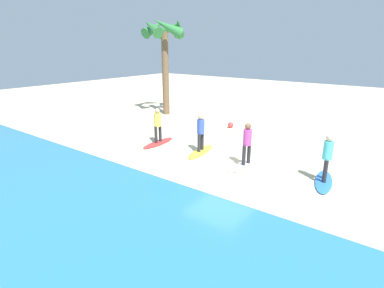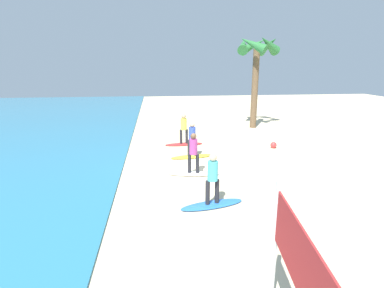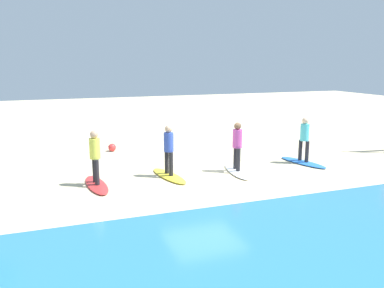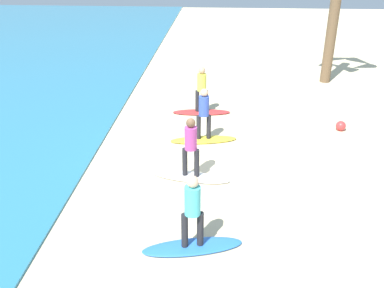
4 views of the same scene
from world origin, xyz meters
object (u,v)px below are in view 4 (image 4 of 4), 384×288
at_px(surfboard_blue, 192,247).
at_px(surfer_red, 202,86).
at_px(surfer_yellow, 204,110).
at_px(surfboard_yellow, 203,140).
at_px(surfer_white, 191,143).
at_px(surfboard_red, 202,112).
at_px(beach_ball, 341,126).
at_px(surfer_blue, 192,207).
at_px(surfboard_white, 191,177).

distance_m(surfboard_blue, surfer_red, 7.66).
bearing_deg(surfer_yellow, surfboard_yellow, 90.00).
height_order(surfer_white, surfboard_red, surfer_white).
distance_m(surfboard_blue, beach_ball, 7.81).
height_order(surfer_white, surfer_yellow, same).
distance_m(surfer_blue, surfer_white, 2.88).
relative_size(surfboard_blue, surfer_red, 1.28).
height_order(surfer_blue, surfboard_yellow, surfer_blue).
bearing_deg(surfer_red, surfer_blue, -178.77).
bearing_deg(surfer_white, surfboard_white, 90.00).
relative_size(surfer_white, surfer_yellow, 1.00).
relative_size(surfer_blue, surfboard_yellow, 0.78).
relative_size(surfboard_blue, surfboard_red, 1.00).
relative_size(surfboard_blue, surfer_blue, 1.28).
distance_m(surfer_red, beach_ball, 4.94).
distance_m(surfboard_blue, surfer_yellow, 5.31).
xyz_separation_m(surfer_blue, surfer_red, (7.59, 0.16, 0.00)).
xyz_separation_m(surfboard_yellow, surfer_red, (2.37, 0.17, 0.99)).
xyz_separation_m(surfboard_white, beach_ball, (3.48, -4.77, 0.12)).
height_order(surfer_blue, surfer_yellow, same).
height_order(surfboard_blue, surfboard_yellow, same).
bearing_deg(surfboard_yellow, surfboard_blue, 80.27).
height_order(surfer_red, beach_ball, surfer_red).
xyz_separation_m(surfboard_blue, surfer_white, (2.87, 0.23, 0.99)).
bearing_deg(surfer_blue, surfer_red, 1.23).
distance_m(surfboard_red, beach_ball, 4.87).
relative_size(surfboard_white, surfer_yellow, 1.28).
relative_size(surfboard_red, beach_ball, 6.39).
height_order(surfboard_yellow, surfer_yellow, surfer_yellow).
xyz_separation_m(surfboard_blue, surfer_yellow, (5.22, -0.01, 0.99)).
bearing_deg(beach_ball, surfboard_blue, 144.44).
relative_size(surfer_blue, surfer_white, 1.00).
relative_size(surfboard_yellow, surfer_red, 1.28).
xyz_separation_m(surfer_yellow, surfer_red, (2.37, 0.17, 0.00)).
distance_m(surfer_white, surfboard_red, 4.83).
distance_m(surfboard_white, beach_ball, 5.91).
xyz_separation_m(surfboard_blue, surfboard_white, (2.87, 0.23, 0.00)).
relative_size(surfer_white, surfer_red, 1.00).
distance_m(surfboard_red, surfer_red, 0.99).
xyz_separation_m(surfer_blue, beach_ball, (6.35, -4.54, -0.87)).
xyz_separation_m(surfboard_red, surfer_red, (-0.00, 0.00, 0.99)).
bearing_deg(surfboard_yellow, surfboard_white, 74.51).
height_order(surfer_yellow, surfer_red, same).
bearing_deg(surfboard_blue, surfer_blue, 166.97).
bearing_deg(surfboard_red, surfer_blue, 86.98).
xyz_separation_m(surfer_white, surfboard_yellow, (2.35, -0.24, -0.99)).
height_order(surfboard_yellow, surfboard_red, same).
bearing_deg(beach_ball, surfer_yellow, 104.00).
height_order(surfboard_blue, surfboard_white, same).
bearing_deg(surfer_red, surfboard_red, -6.90).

